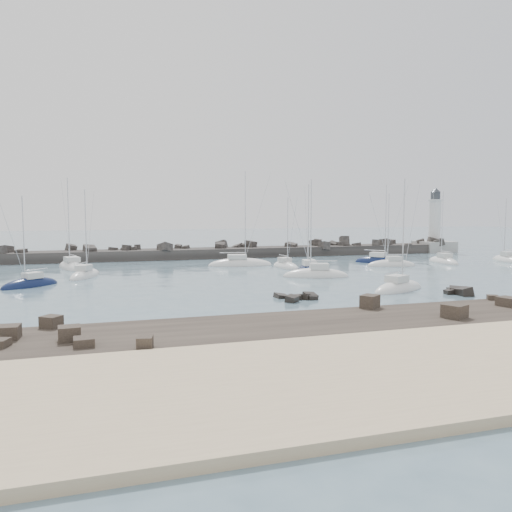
{
  "coord_description": "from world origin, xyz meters",
  "views": [
    {
      "loc": [
        -21.98,
        -54.41,
        8.54
      ],
      "look_at": [
        -1.63,
        12.0,
        2.47
      ],
      "focal_mm": 35.0,
      "sensor_mm": 36.0,
      "label": 1
    }
  ],
  "objects_px": {
    "sailboat_4": "(240,265)",
    "sailboat_7": "(399,289)",
    "lighthouse": "(434,238)",
    "sailboat_8": "(380,262)",
    "sailboat_10": "(443,262)",
    "sailboat_5": "(316,276)",
    "sailboat_9": "(391,265)",
    "sailboat_3": "(85,276)",
    "sailboat_12": "(506,260)",
    "sailboat_2": "(30,285)",
    "sailboat_6": "(286,267)",
    "sailboat_13": "(309,271)",
    "sailboat_1": "(71,268)"
  },
  "relations": [
    {
      "from": "sailboat_4",
      "to": "sailboat_7",
      "type": "distance_m",
      "value": 31.46
    },
    {
      "from": "sailboat_4",
      "to": "lighthouse",
      "type": "bearing_deg",
      "value": 17.74
    },
    {
      "from": "sailboat_8",
      "to": "sailboat_10",
      "type": "bearing_deg",
      "value": -15.47
    },
    {
      "from": "sailboat_5",
      "to": "sailboat_9",
      "type": "bearing_deg",
      "value": 27.36
    },
    {
      "from": "lighthouse",
      "to": "sailboat_5",
      "type": "distance_m",
      "value": 52.97
    },
    {
      "from": "sailboat_8",
      "to": "sailboat_10",
      "type": "distance_m",
      "value": 10.75
    },
    {
      "from": "sailboat_3",
      "to": "sailboat_8",
      "type": "bearing_deg",
      "value": 5.86
    },
    {
      "from": "sailboat_10",
      "to": "sailboat_12",
      "type": "height_order",
      "value": "sailboat_10"
    },
    {
      "from": "sailboat_2",
      "to": "sailboat_6",
      "type": "xyz_separation_m",
      "value": [
        35.11,
        9.59,
        -0.0
      ]
    },
    {
      "from": "sailboat_2",
      "to": "sailboat_13",
      "type": "distance_m",
      "value": 36.36
    },
    {
      "from": "sailboat_2",
      "to": "sailboat_5",
      "type": "height_order",
      "value": "sailboat_5"
    },
    {
      "from": "sailboat_1",
      "to": "sailboat_6",
      "type": "distance_m",
      "value": 32.85
    },
    {
      "from": "sailboat_6",
      "to": "sailboat_12",
      "type": "height_order",
      "value": "sailboat_12"
    },
    {
      "from": "sailboat_3",
      "to": "sailboat_12",
      "type": "height_order",
      "value": "sailboat_3"
    },
    {
      "from": "sailboat_9",
      "to": "sailboat_4",
      "type": "bearing_deg",
      "value": 161.18
    },
    {
      "from": "sailboat_7",
      "to": "sailboat_6",
      "type": "bearing_deg",
      "value": 99.14
    },
    {
      "from": "sailboat_6",
      "to": "sailboat_13",
      "type": "xyz_separation_m",
      "value": [
        1.12,
        -6.46,
        0.02
      ]
    },
    {
      "from": "lighthouse",
      "to": "sailboat_6",
      "type": "distance_m",
      "value": 46.96
    },
    {
      "from": "sailboat_7",
      "to": "sailboat_13",
      "type": "bearing_deg",
      "value": 98.9
    },
    {
      "from": "lighthouse",
      "to": "sailboat_9",
      "type": "distance_m",
      "value": 34.34
    },
    {
      "from": "sailboat_6",
      "to": "lighthouse",
      "type": "bearing_deg",
      "value": 25.93
    },
    {
      "from": "sailboat_2",
      "to": "sailboat_9",
      "type": "distance_m",
      "value": 52.55
    },
    {
      "from": "sailboat_7",
      "to": "sailboat_2",
      "type": "bearing_deg",
      "value": 158.8
    },
    {
      "from": "sailboat_1",
      "to": "sailboat_8",
      "type": "relative_size",
      "value": 1.05
    },
    {
      "from": "sailboat_3",
      "to": "sailboat_1",
      "type": "bearing_deg",
      "value": 101.7
    },
    {
      "from": "sailboat_7",
      "to": "sailboat_12",
      "type": "xyz_separation_m",
      "value": [
        36.51,
        23.05,
        0.01
      ]
    },
    {
      "from": "lighthouse",
      "to": "sailboat_4",
      "type": "xyz_separation_m",
      "value": [
        -48.06,
        -15.38,
        -2.95
      ]
    },
    {
      "from": "sailboat_1",
      "to": "sailboat_10",
      "type": "relative_size",
      "value": 1.14
    },
    {
      "from": "sailboat_2",
      "to": "sailboat_9",
      "type": "height_order",
      "value": "sailboat_9"
    },
    {
      "from": "sailboat_4",
      "to": "sailboat_7",
      "type": "height_order",
      "value": "sailboat_4"
    },
    {
      "from": "sailboat_1",
      "to": "sailboat_10",
      "type": "bearing_deg",
      "value": -8.89
    },
    {
      "from": "sailboat_6",
      "to": "sailboat_13",
      "type": "relative_size",
      "value": 0.86
    },
    {
      "from": "sailboat_7",
      "to": "sailboat_12",
      "type": "relative_size",
      "value": 1.11
    },
    {
      "from": "sailboat_7",
      "to": "sailboat_8",
      "type": "xyz_separation_m",
      "value": [
        13.99,
        26.99,
        0.0
      ]
    },
    {
      "from": "sailboat_5",
      "to": "sailboat_6",
      "type": "distance_m",
      "value": 11.47
    },
    {
      "from": "sailboat_1",
      "to": "sailboat_13",
      "type": "height_order",
      "value": "sailboat_1"
    },
    {
      "from": "sailboat_1",
      "to": "sailboat_6",
      "type": "relative_size",
      "value": 1.27
    },
    {
      "from": "sailboat_1",
      "to": "sailboat_3",
      "type": "bearing_deg",
      "value": -78.3
    },
    {
      "from": "sailboat_5",
      "to": "sailboat_7",
      "type": "distance_m",
      "value": 13.86
    },
    {
      "from": "sailboat_10",
      "to": "sailboat_5",
      "type": "bearing_deg",
      "value": -159.05
    },
    {
      "from": "lighthouse",
      "to": "sailboat_13",
      "type": "relative_size",
      "value": 1.07
    },
    {
      "from": "sailboat_4",
      "to": "sailboat_7",
      "type": "xyz_separation_m",
      "value": [
        9.9,
        -29.87,
        0.01
      ]
    },
    {
      "from": "sailboat_12",
      "to": "sailboat_1",
      "type": "bearing_deg",
      "value": 171.76
    },
    {
      "from": "sailboat_2",
      "to": "sailboat_3",
      "type": "xyz_separation_m",
      "value": [
        5.8,
        6.97,
        0.0
      ]
    },
    {
      "from": "sailboat_1",
      "to": "sailboat_9",
      "type": "distance_m",
      "value": 49.98
    },
    {
      "from": "sailboat_3",
      "to": "sailboat_12",
      "type": "bearing_deg",
      "value": 0.75
    },
    {
      "from": "lighthouse",
      "to": "sailboat_1",
      "type": "height_order",
      "value": "lighthouse"
    },
    {
      "from": "sailboat_3",
      "to": "sailboat_4",
      "type": "bearing_deg",
      "value": 18.29
    },
    {
      "from": "sailboat_3",
      "to": "sailboat_13",
      "type": "xyz_separation_m",
      "value": [
        30.42,
        -3.85,
        0.01
      ]
    },
    {
      "from": "sailboat_4",
      "to": "sailboat_9",
      "type": "xyz_separation_m",
      "value": [
        22.9,
        -7.81,
        -0.0
      ]
    }
  ]
}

